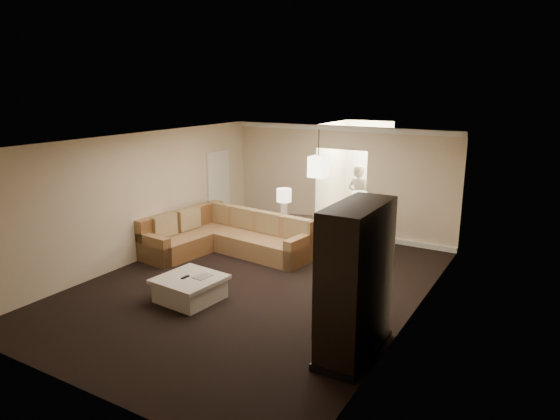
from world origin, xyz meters
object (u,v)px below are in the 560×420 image
Objects in this scene: armoire at (355,284)px; person at (358,195)px; sectional_sofa at (225,237)px; console_table at (320,233)px; drink_table at (344,291)px; coffee_table at (190,288)px.

person is (-2.28, 5.89, -0.09)m from armoire.
sectional_sofa is at bearing 147.97° from armoire.
console_table is 2.26m from person.
console_table is 3.07m from drink_table.
coffee_table is at bearing -61.04° from sectional_sofa.
coffee_table is 2.11× the size of drink_table.
person is (0.03, 2.21, 0.48)m from console_table.
coffee_table is at bearing 176.15° from armoire.
coffee_table is at bearing 91.93° from person.
sectional_sofa is 1.74× the size of person.
drink_table is (-0.62, 1.12, -0.67)m from armoire.
drink_table is at bearing -16.25° from sectional_sofa.
console_table reaches higher than drink_table.
armoire is 1.45m from drink_table.
drink_table is (1.69, -2.56, -0.11)m from console_table.
sectional_sofa is 2.19m from console_table.
person is at bearing 69.95° from console_table.
sectional_sofa is at bearing 112.30° from coffee_table.
console_table is 1.14× the size of person.
armoire is at bearing -25.36° from sectional_sofa.
drink_table is at bearing 119.09° from armoire.
armoire is at bearing 122.64° from person.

